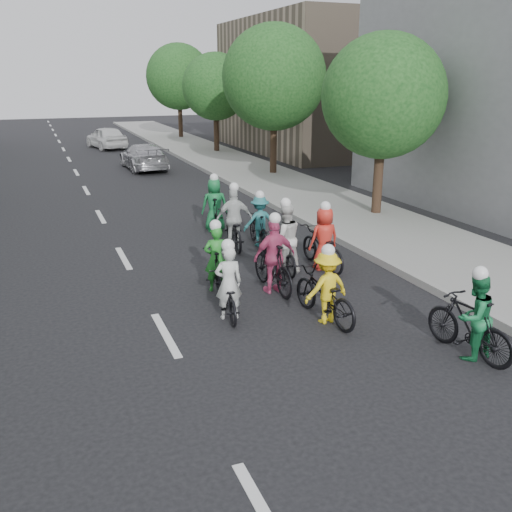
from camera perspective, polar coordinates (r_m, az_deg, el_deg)
ground at (r=10.86m, az=-9.03°, el=-7.78°), size 120.00×120.00×0.00m
sidewalk_right at (r=22.47m, az=5.45°, el=5.88°), size 4.00×80.00×0.15m
curb_right at (r=21.68m, az=0.81°, el=5.56°), size 0.18×80.00×0.18m
bldg_se at (r=38.13m, az=7.04°, el=16.57°), size 10.00×14.00×8.00m
tree_r_0 at (r=19.48m, az=12.62°, el=15.30°), size 4.00×4.00×5.97m
tree_r_1 at (r=27.43m, az=1.81°, el=17.40°), size 4.80×4.80×6.93m
tree_r_2 at (r=35.89m, az=-4.08°, el=16.53°), size 4.00×4.00×5.97m
tree_r_3 at (r=44.55m, az=-7.74°, el=17.34°), size 4.80×4.80×6.93m
cyclist_0 at (r=11.32m, az=-2.86°, el=-3.60°), size 0.77×1.67×1.63m
cyclist_1 at (r=10.37m, az=20.74°, el=-6.19°), size 0.81×1.87×1.65m
cyclist_2 at (r=11.18m, az=6.91°, el=-3.62°), size 0.99×2.04×1.59m
cyclist_3 at (r=12.59m, az=1.75°, el=-0.63°), size 1.00×1.91×1.82m
cyclist_4 at (r=14.24m, az=6.69°, el=1.13°), size 0.79×1.99×1.72m
cyclist_5 at (r=12.76m, az=-4.08°, el=-0.92°), size 0.67×1.62×1.63m
cyclist_6 at (r=13.91m, az=2.82°, el=1.06°), size 0.88×1.79×1.85m
cyclist_7 at (r=16.07m, az=0.32°, el=3.18°), size 0.95×1.52×1.59m
cyclist_8 at (r=15.83m, az=-2.25°, el=3.06°), size 1.05×2.02×1.86m
cyclist_9 at (r=17.68m, az=-4.20°, el=4.66°), size 0.88×1.85×1.79m
follow_car_lead at (r=30.13m, az=-11.19°, el=9.73°), size 2.01×4.57×1.31m
follow_car_trail at (r=39.51m, az=-14.74°, el=11.40°), size 2.51×4.50×1.45m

